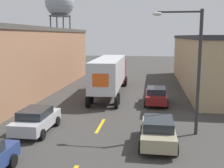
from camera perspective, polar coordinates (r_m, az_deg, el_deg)
warehouse_left at (r=33.29m, az=-18.70°, el=4.89°), size 9.86×25.46×6.80m
semi_truck at (r=28.66m, az=-0.30°, el=2.42°), size 3.00×13.49×3.79m
parked_car_left_far at (r=18.22m, az=-15.16°, el=-7.00°), size 2.00×4.20×1.50m
parked_car_right_far at (r=24.88m, az=8.95°, el=-2.31°), size 2.00×4.20×1.50m
parked_car_right_mid at (r=15.78m, az=9.35°, el=-9.42°), size 2.00×4.20×1.50m
water_tower at (r=64.17m, az=-10.60°, el=15.87°), size 6.31×6.31×16.28m
street_lamp at (r=17.17m, az=16.10°, el=4.23°), size 2.90×0.32×7.44m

